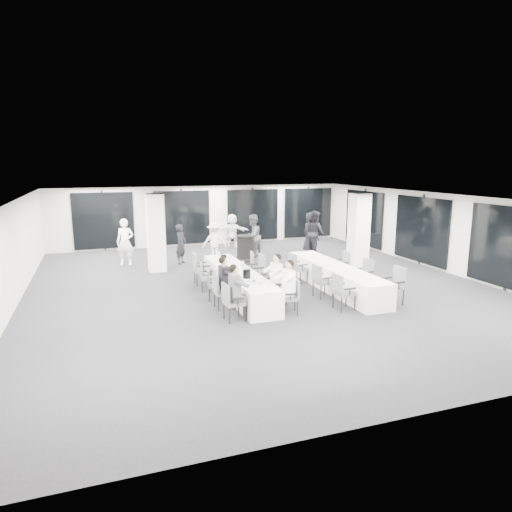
% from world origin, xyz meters
% --- Properties ---
extents(room, '(14.04, 16.04, 2.84)m').
position_xyz_m(room, '(0.89, 1.11, 1.39)').
color(room, '#232328').
rests_on(room, ground).
extents(column_left, '(0.60, 0.60, 2.80)m').
position_xyz_m(column_left, '(-2.80, 3.20, 1.40)').
color(column_left, white).
rests_on(column_left, floor).
extents(column_right, '(0.60, 0.60, 2.80)m').
position_xyz_m(column_right, '(4.20, 1.00, 1.40)').
color(column_right, white).
rests_on(column_right, floor).
extents(banquet_table_main, '(0.90, 5.00, 0.75)m').
position_xyz_m(banquet_table_main, '(-0.93, -0.73, 0.38)').
color(banquet_table_main, white).
rests_on(banquet_table_main, floor).
extents(banquet_table_side, '(0.90, 5.00, 0.75)m').
position_xyz_m(banquet_table_side, '(2.10, -1.13, 0.38)').
color(banquet_table_side, white).
rests_on(banquet_table_side, floor).
extents(cocktail_table, '(0.77, 0.77, 1.07)m').
position_xyz_m(cocktail_table, '(0.69, 3.55, 0.54)').
color(cocktail_table, black).
rests_on(cocktail_table, floor).
extents(chair_main_left_near, '(0.52, 0.57, 0.96)m').
position_xyz_m(chair_main_left_near, '(-1.76, -2.85, 0.55)').
color(chair_main_left_near, '#4F5257').
rests_on(chair_main_left_near, floor).
extents(chair_main_left_second, '(0.48, 0.54, 0.94)m').
position_xyz_m(chair_main_left_second, '(-1.76, -1.83, 0.54)').
color(chair_main_left_second, '#4F5257').
rests_on(chair_main_left_second, floor).
extents(chair_main_left_mid, '(0.52, 0.55, 0.87)m').
position_xyz_m(chair_main_left_mid, '(-1.75, -0.96, 0.50)').
color(chair_main_left_mid, '#4F5257').
rests_on(chair_main_left_mid, floor).
extents(chair_main_left_fourth, '(0.51, 0.54, 0.87)m').
position_xyz_m(chair_main_left_fourth, '(-1.75, -0.01, 0.50)').
color(chair_main_left_fourth, '#4F5257').
rests_on(chair_main_left_fourth, floor).
extents(chair_main_left_far, '(0.55, 0.61, 1.04)m').
position_xyz_m(chair_main_left_far, '(-1.77, 0.73, 0.60)').
color(chair_main_left_far, '#4F5257').
rests_on(chair_main_left_far, floor).
extents(chair_main_right_near, '(0.55, 0.58, 0.90)m').
position_xyz_m(chair_main_right_near, '(-0.10, -2.83, 0.52)').
color(chair_main_right_near, '#4F5257').
rests_on(chair_main_right_near, floor).
extents(chair_main_right_second, '(0.54, 0.59, 0.98)m').
position_xyz_m(chair_main_right_second, '(-0.09, -1.96, 0.56)').
color(chair_main_right_second, '#4F5257').
rests_on(chair_main_right_second, floor).
extents(chair_main_right_mid, '(0.45, 0.50, 0.86)m').
position_xyz_m(chair_main_right_mid, '(-0.10, -0.95, 0.49)').
color(chair_main_right_mid, '#4F5257').
rests_on(chair_main_right_mid, floor).
extents(chair_main_right_fourth, '(0.53, 0.60, 1.04)m').
position_xyz_m(chair_main_right_fourth, '(-0.08, -0.08, 0.59)').
color(chair_main_right_fourth, '#4F5257').
rests_on(chair_main_right_fourth, floor).
extents(chair_main_right_far, '(0.56, 0.60, 0.96)m').
position_xyz_m(chair_main_right_far, '(-0.09, 0.86, 0.55)').
color(chair_main_right_far, '#4F5257').
rests_on(chair_main_right_far, floor).
extents(chair_side_left_near, '(0.52, 0.58, 0.98)m').
position_xyz_m(chair_side_left_near, '(1.26, -2.98, 0.56)').
color(chair_side_left_near, '#4F5257').
rests_on(chair_side_left_near, floor).
extents(chair_side_left_mid, '(0.54, 0.59, 0.97)m').
position_xyz_m(chair_side_left_mid, '(1.27, -1.78, 0.55)').
color(chair_side_left_mid, '#4F5257').
rests_on(chair_side_left_mid, floor).
extents(chair_side_left_far, '(0.55, 0.60, 0.99)m').
position_xyz_m(chair_side_left_far, '(1.26, -0.05, 0.57)').
color(chair_side_left_far, '#4F5257').
rests_on(chair_side_left_far, floor).
extents(chair_side_right_near, '(0.56, 0.61, 1.04)m').
position_xyz_m(chair_side_right_near, '(2.94, -2.98, 0.60)').
color(chair_side_right_near, '#4F5257').
rests_on(chair_side_right_near, floor).
extents(chair_side_right_mid, '(0.57, 0.60, 0.96)m').
position_xyz_m(chair_side_right_mid, '(2.93, -1.50, 0.55)').
color(chair_side_right_mid, '#4F5257').
rests_on(chair_side_right_mid, floor).
extents(chair_side_right_far, '(0.52, 0.57, 0.96)m').
position_xyz_m(chair_side_right_far, '(2.93, -0.10, 0.55)').
color(chair_side_right_far, '#4F5257').
rests_on(chair_side_right_far, floor).
extents(seated_guest_a, '(0.50, 0.38, 1.44)m').
position_xyz_m(seated_guest_a, '(-1.59, -2.84, 0.81)').
color(seated_guest_a, '#4F5156').
rests_on(seated_guest_a, floor).
extents(seated_guest_b, '(0.50, 0.38, 1.44)m').
position_xyz_m(seated_guest_b, '(-1.59, -1.83, 0.81)').
color(seated_guest_b, black).
rests_on(seated_guest_b, floor).
extents(seated_guest_c, '(0.50, 0.38, 1.44)m').
position_xyz_m(seated_guest_c, '(-0.26, -2.81, 0.81)').
color(seated_guest_c, white).
rests_on(seated_guest_c, floor).
extents(seated_guest_d, '(0.50, 0.38, 1.44)m').
position_xyz_m(seated_guest_d, '(-0.26, -1.95, 0.81)').
color(seated_guest_d, white).
rests_on(seated_guest_d, floor).
extents(standing_guest_a, '(0.79, 0.82, 1.76)m').
position_xyz_m(standing_guest_a, '(-1.75, 4.13, 0.88)').
color(standing_guest_a, black).
rests_on(standing_guest_a, floor).
extents(standing_guest_b, '(1.14, 1.09, 2.04)m').
position_xyz_m(standing_guest_b, '(1.28, 4.39, 1.02)').
color(standing_guest_b, '#4F5156').
rests_on(standing_guest_b, floor).
extents(standing_guest_c, '(1.18, 0.73, 1.71)m').
position_xyz_m(standing_guest_c, '(-0.32, 4.54, 0.86)').
color(standing_guest_c, white).
rests_on(standing_guest_c, floor).
extents(standing_guest_e, '(0.85, 1.09, 1.99)m').
position_xyz_m(standing_guest_e, '(4.03, 4.60, 1.00)').
color(standing_guest_e, black).
rests_on(standing_guest_e, floor).
extents(standing_guest_f, '(1.70, 1.43, 1.77)m').
position_xyz_m(standing_guest_f, '(1.10, 6.74, 0.89)').
color(standing_guest_f, white).
rests_on(standing_guest_f, floor).
extents(standing_guest_g, '(0.88, 0.79, 2.02)m').
position_xyz_m(standing_guest_g, '(-3.81, 4.62, 1.01)').
color(standing_guest_g, white).
rests_on(standing_guest_g, floor).
extents(standing_guest_h, '(0.75, 1.10, 2.12)m').
position_xyz_m(standing_guest_h, '(4.02, 4.16, 1.06)').
color(standing_guest_h, black).
rests_on(standing_guest_h, floor).
extents(ice_bucket_near, '(0.22, 0.22, 0.25)m').
position_xyz_m(ice_bucket_near, '(-0.96, -1.67, 0.87)').
color(ice_bucket_near, black).
rests_on(ice_bucket_near, banquet_table_main).
extents(ice_bucket_far, '(0.20, 0.20, 0.22)m').
position_xyz_m(ice_bucket_far, '(-0.99, 0.64, 0.86)').
color(ice_bucket_far, black).
rests_on(ice_bucket_far, banquet_table_main).
extents(water_bottle_a, '(0.08, 0.08, 0.25)m').
position_xyz_m(water_bottle_a, '(-0.99, -2.38, 0.87)').
color(water_bottle_a, silver).
rests_on(water_bottle_a, banquet_table_main).
extents(water_bottle_b, '(0.06, 0.06, 0.20)m').
position_xyz_m(water_bottle_b, '(-0.68, -0.46, 0.85)').
color(water_bottle_b, silver).
rests_on(water_bottle_b, banquet_table_main).
extents(water_bottle_c, '(0.06, 0.06, 0.20)m').
position_xyz_m(water_bottle_c, '(-0.96, 1.36, 0.85)').
color(water_bottle_c, silver).
rests_on(water_bottle_c, banquet_table_main).
extents(plate_a, '(0.18, 0.18, 0.03)m').
position_xyz_m(plate_a, '(-1.04, -2.10, 0.76)').
color(plate_a, white).
rests_on(plate_a, banquet_table_main).
extents(plate_b, '(0.20, 0.20, 0.03)m').
position_xyz_m(plate_b, '(-0.81, -2.39, 0.76)').
color(plate_b, white).
rests_on(plate_b, banquet_table_main).
extents(plate_c, '(0.19, 0.19, 0.03)m').
position_xyz_m(plate_c, '(-0.79, -0.98, 0.76)').
color(plate_c, white).
rests_on(plate_c, banquet_table_main).
extents(wine_glass, '(0.07, 0.07, 0.18)m').
position_xyz_m(wine_glass, '(-0.70, -2.73, 0.88)').
color(wine_glass, silver).
rests_on(wine_glass, banquet_table_main).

